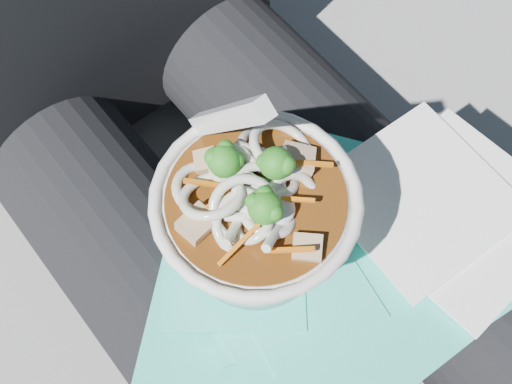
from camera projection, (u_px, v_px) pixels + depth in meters
ground at (272, 381)px, 1.09m from camera, size 20.00×20.00×0.00m
stone_ledge at (205, 259)px, 0.96m from camera, size 1.02×0.54×0.42m
lap at (283, 264)px, 0.65m from camera, size 0.34×0.48×0.15m
person_body at (221, 177)px, 0.66m from camera, size 0.34×0.94×0.97m
plastic_bag at (319, 266)px, 0.57m from camera, size 0.35×0.28×0.02m
napkins at (445, 208)px, 0.57m from camera, size 0.16×0.18×0.01m
udon_bowl at (256, 215)px, 0.52m from camera, size 0.17×0.17×0.19m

